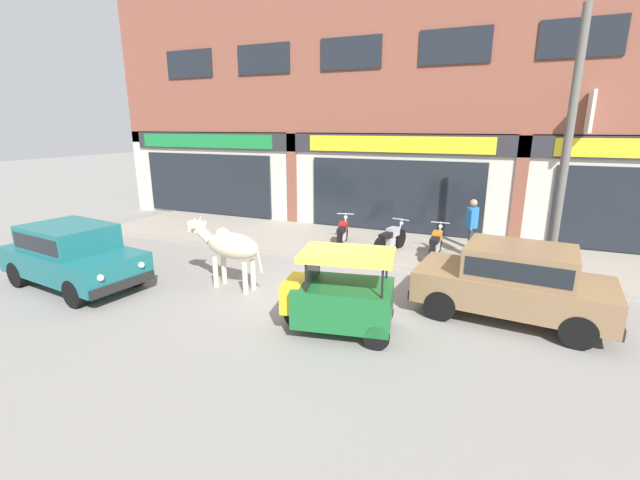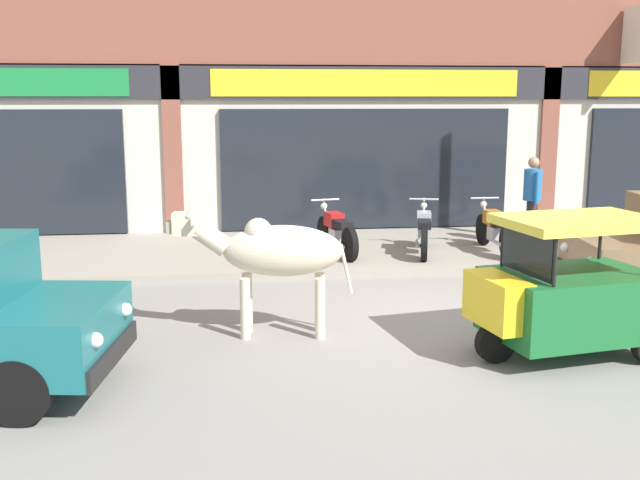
# 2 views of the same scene
# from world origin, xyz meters

# --- Properties ---
(ground_plane) EXTENTS (90.00, 90.00, 0.00)m
(ground_plane) POSITION_xyz_m (0.00, 0.00, 0.00)
(ground_plane) COLOR gray
(sidewalk) EXTENTS (19.00, 3.72, 0.12)m
(sidewalk) POSITION_xyz_m (0.00, 4.06, 0.06)
(sidewalk) COLOR gray
(sidewalk) RESTS_ON ground
(cow) EXTENTS (2.15, 0.68, 1.61)m
(cow) POSITION_xyz_m (-2.24, -0.49, 1.01)
(cow) COLOR beige
(cow) RESTS_ON ground
(auto_rickshaw) EXTENTS (2.10, 1.45, 1.52)m
(auto_rickshaw) POSITION_xyz_m (0.85, -1.55, 0.66)
(auto_rickshaw) COLOR black
(auto_rickshaw) RESTS_ON ground
(motorcycle_0) EXTENTS (0.62, 1.79, 0.88)m
(motorcycle_0) POSITION_xyz_m (-0.94, 3.47, 0.51)
(motorcycle_0) COLOR black
(motorcycle_0) RESTS_ON sidewalk
(motorcycle_1) EXTENTS (0.68, 1.78, 0.88)m
(motorcycle_1) POSITION_xyz_m (0.56, 3.35, 0.51)
(motorcycle_1) COLOR black
(motorcycle_1) RESTS_ON sidewalk
(motorcycle_2) EXTENTS (0.52, 1.81, 0.88)m
(motorcycle_2) POSITION_xyz_m (1.83, 3.35, 0.51)
(motorcycle_2) COLOR black
(motorcycle_2) RESTS_ON sidewalk
(pedestrian) EXTENTS (0.32, 0.50, 1.60)m
(pedestrian) POSITION_xyz_m (2.68, 3.85, 1.11)
(pedestrian) COLOR #2D2D33
(pedestrian) RESTS_ON sidewalk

